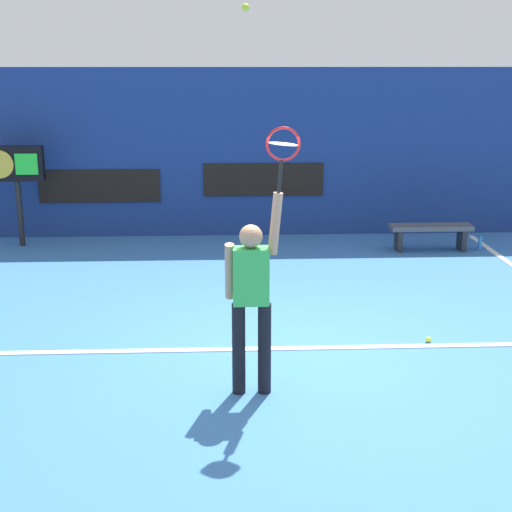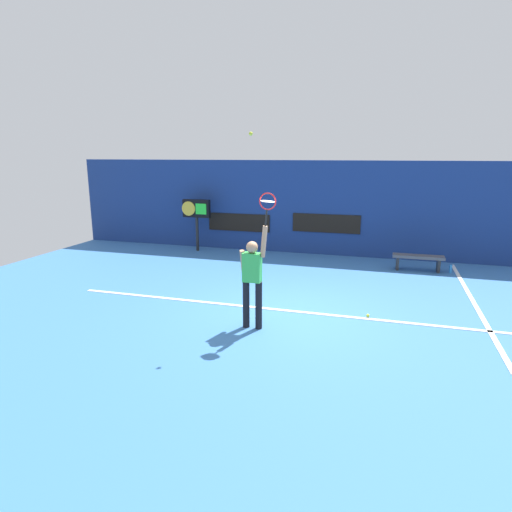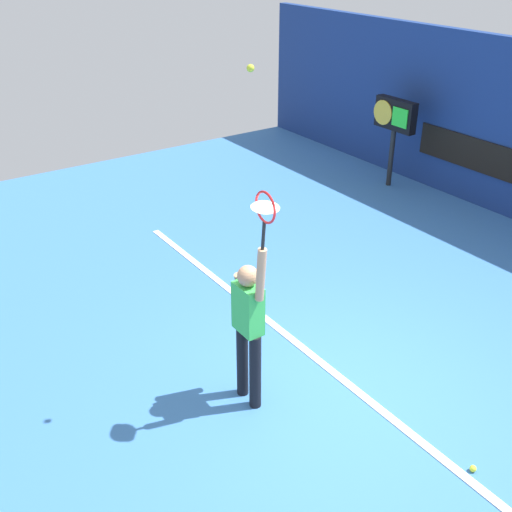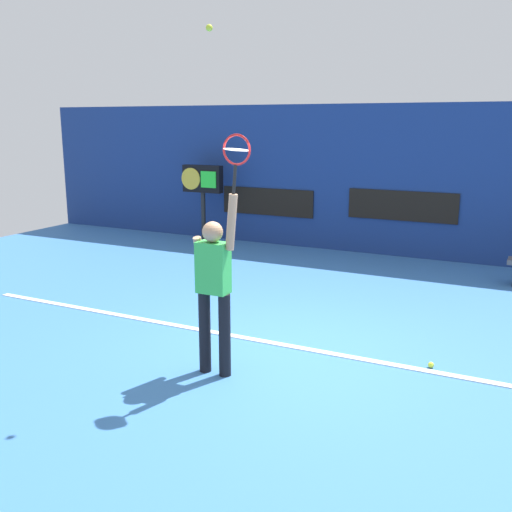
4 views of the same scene
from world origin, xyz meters
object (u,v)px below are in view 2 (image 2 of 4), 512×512
Objects in this scene: tennis_ball at (251,134)px; tennis_player at (252,277)px; scoreboard_clock at (196,211)px; court_bench at (418,259)px; tennis_racket at (267,203)px; water_bottle at (451,269)px; spare_ball at (368,315)px.

tennis_player is at bearing -56.39° from tennis_ball.
court_bench is at bearing -5.13° from scoreboard_clock.
tennis_racket is 0.35× the size of scoreboard_clock.
court_bench reaches higher than water_bottle.
tennis_racket is 9.05× the size of tennis_ball.
tennis_racket reaches higher than scoreboard_clock.
water_bottle is at bearing 52.20° from tennis_player.
tennis_racket reaches higher than spare_ball.
tennis_player is 6.84m from water_bottle.
court_bench is 5.83× the size of water_bottle.
scoreboard_clock is 8.11m from water_bottle.
water_bottle is at bearing 51.58° from tennis_ball.
tennis_player is 2.61m from spare_ball.
scoreboard_clock is at bearing 124.42° from tennis_racket.
tennis_player is at bearing -150.26° from spare_ball.
court_bench is 4.34m from spare_ball.
water_bottle is (7.99, -0.64, -1.25)m from scoreboard_clock.
scoreboard_clock is at bearing 122.53° from tennis_ball.
tennis_ball reaches higher than water_bottle.
tennis_ball is at bearing -152.07° from spare_ball.
spare_ball is at bearing -116.31° from water_bottle.
tennis_racket is 0.44× the size of court_bench.
spare_ball is (-2.06, -4.16, -0.09)m from water_bottle.
tennis_ball is 7.38m from scoreboard_clock.
tennis_player is 6.32m from court_bench.
tennis_player is 3.24× the size of tennis_racket.
spare_ball is (2.10, 1.20, -0.98)m from tennis_player.
scoreboard_clock is 7.32× the size of water_bottle.
tennis_ball reaches higher than tennis_racket.
water_bottle is at bearing 63.69° from spare_ball.
spare_ball is (1.82, 1.21, -2.36)m from tennis_racket.
tennis_ball is 7.05m from court_bench.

